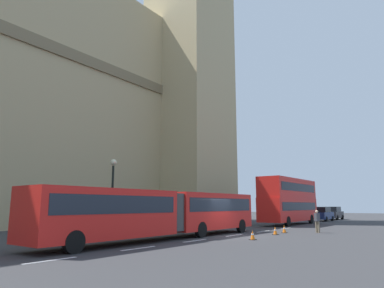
# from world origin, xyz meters

# --- Properties ---
(ground_plane) EXTENTS (160.00, 160.00, 0.00)m
(ground_plane) POSITION_xyz_m (0.00, 0.00, 0.00)
(ground_plane) COLOR #333335
(lane_centre_marking) EXTENTS (29.80, 0.16, 0.01)m
(lane_centre_marking) POSITION_xyz_m (-4.08, 0.00, 0.01)
(lane_centre_marking) COLOR silver
(lane_centre_marking) RESTS_ON ground_plane
(articulated_bus) EXTENTS (18.01, 2.54, 2.90)m
(articulated_bus) POSITION_xyz_m (-4.41, 1.99, 1.75)
(articulated_bus) COLOR red
(articulated_bus) RESTS_ON ground_plane
(double_decker_bus) EXTENTS (10.97, 2.54, 4.90)m
(double_decker_bus) POSITION_xyz_m (15.93, 2.00, 2.71)
(double_decker_bus) COLOR red
(double_decker_bus) RESTS_ON ground_plane
(sedan_lead) EXTENTS (4.40, 1.86, 1.85)m
(sedan_lead) POSITION_xyz_m (26.69, 1.69, 0.91)
(sedan_lead) COLOR navy
(sedan_lead) RESTS_ON ground_plane
(sedan_trailing) EXTENTS (4.40, 1.86, 1.85)m
(sedan_trailing) POSITION_xyz_m (32.76, 1.89, 0.91)
(sedan_trailing) COLOR black
(sedan_trailing) RESTS_ON ground_plane
(traffic_cone_west) EXTENTS (0.36, 0.36, 0.58)m
(traffic_cone_west) POSITION_xyz_m (-1.56, -2.48, 0.28)
(traffic_cone_west) COLOR black
(traffic_cone_west) RESTS_ON ground_plane
(traffic_cone_middle) EXTENTS (0.36, 0.36, 0.58)m
(traffic_cone_middle) POSITION_xyz_m (2.74, -2.05, 0.28)
(traffic_cone_middle) COLOR black
(traffic_cone_middle) RESTS_ON ground_plane
(traffic_cone_east) EXTENTS (0.36, 0.36, 0.58)m
(traffic_cone_east) POSITION_xyz_m (4.68, -1.94, 0.28)
(traffic_cone_east) COLOR black
(traffic_cone_east) RESTS_ON ground_plane
(street_lamp) EXTENTS (0.44, 0.44, 5.27)m
(street_lamp) POSITION_xyz_m (-4.97, 6.50, 3.06)
(street_lamp) COLOR black
(street_lamp) RESTS_ON ground_plane
(pedestrian_near_cones) EXTENTS (0.46, 0.36, 1.69)m
(pedestrian_near_cones) POSITION_xyz_m (6.27, -3.95, 0.91)
(pedestrian_near_cones) COLOR #726651
(pedestrian_near_cones) RESTS_ON ground_plane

